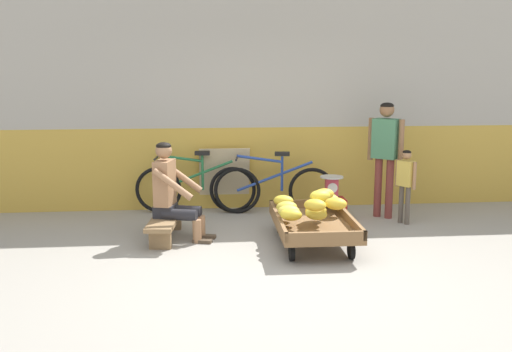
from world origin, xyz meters
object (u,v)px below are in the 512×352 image
Objects in this scene: vendor_seated at (172,192)px; customer_adult at (385,147)px; plastic_crate at (331,210)px; customer_child at (406,179)px; weighing_scale at (332,187)px; low_bench at (166,222)px; bicycle_far_left at (274,188)px; shopping_bag at (336,222)px; sign_board at (224,179)px; banana_cart at (313,225)px; bicycle_near_left at (195,187)px.

vendor_seated is 0.75× the size of customer_adult.
customer_child reaches higher than plastic_crate.
weighing_scale is (0.00, -0.00, 0.30)m from plastic_crate.
low_bench is 3.75× the size of weighing_scale.
low_bench is 0.74× the size of customer_adult.
customer_adult is 0.52m from customer_child.
vendor_seated is 2.11m from weighing_scale.
plastic_crate is 0.22× the size of bicycle_far_left.
shopping_bag is at bearing -94.67° from weighing_scale.
sign_board reaches higher than bicycle_far_left.
plastic_crate is at bearing -170.79° from customer_adult.
customer_child is (0.17, -0.34, -0.36)m from customer_adult.
bicycle_near_left reaches higher than banana_cart.
customer_adult reaches higher than low_bench.
sign_board is at bearing 156.41° from customer_child.
vendor_seated is (-1.58, 0.38, 0.33)m from banana_cart.
vendor_seated reaches higher than low_bench.
banana_cart is 0.66m from shopping_bag.
banana_cart is 1.28× the size of low_bench.
bicycle_far_left is (-0.69, 0.44, -0.10)m from weighing_scale.
shopping_bag is at bearing -141.99° from customer_adult.
bicycle_far_left is 1.08× the size of customer_adult.
vendor_seated reaches higher than customer_child.
customer_child is (1.33, 0.78, 0.35)m from banana_cart.
low_bench is 1.75m from bicycle_far_left.
banana_cart reaches higher than low_bench.
bicycle_far_left is at bearing 36.38° from low_bench.
bicycle_far_left is at bearing -8.55° from bicycle_near_left.
sign_board is at bearing 61.51° from low_bench.
low_bench is 1.25m from bicycle_near_left.
weighing_scale is at bearing 66.66° from banana_cart.
low_bench is at bearing 164.79° from vendor_seated.
weighing_scale is 1.25× the size of shopping_bag.
banana_cart is 2.01m from sign_board.
banana_cart is 1.47m from bicycle_far_left.
plastic_crate is at bearing -18.84° from bicycle_near_left.
vendor_seated is 1.26m from bicycle_near_left.
plastic_crate is 0.24× the size of customer_adult.
customer_adult is at bearing -17.31° from sign_board.
bicycle_near_left is (0.33, 1.20, 0.15)m from low_bench.
vendor_seated is 4.75× the size of shopping_bag.
low_bench is at bearing -105.51° from bicycle_near_left.
low_bench is 1.18× the size of customer_child.
sign_board reaches higher than banana_cart.
customer_child is (1.60, -0.66, 0.24)m from bicycle_far_left.
banana_cart is 4.02× the size of plastic_crate.
banana_cart is 1.09m from plastic_crate.
weighing_scale is at bearing -18.87° from bicycle_near_left.
customer_child is at bearing -17.08° from bicycle_near_left.
bicycle_near_left is at bearing 147.82° from shopping_bag.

